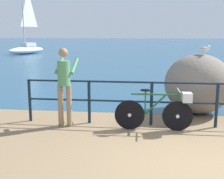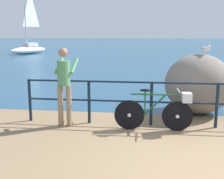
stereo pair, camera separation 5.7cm
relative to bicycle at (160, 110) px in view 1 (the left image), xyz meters
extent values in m
cube|color=#846B4C|center=(0.53, 18.18, -0.51)|extent=(120.00, 120.00, 0.10)
cube|color=navy|center=(0.53, 46.30, -0.46)|extent=(120.00, 90.00, 0.01)
cylinder|color=black|center=(-3.09, 0.35, 0.05)|extent=(0.07, 0.07, 1.02)
cylinder|color=black|center=(-1.64, 0.35, 0.05)|extent=(0.07, 0.07, 1.02)
cylinder|color=black|center=(-0.19, 0.35, 0.05)|extent=(0.07, 0.07, 1.02)
cylinder|color=black|center=(1.26, 0.35, 0.05)|extent=(0.07, 0.07, 1.02)
cylinder|color=black|center=(0.53, 0.35, 0.54)|extent=(7.24, 0.04, 0.04)
cylinder|color=black|center=(0.53, 0.35, 0.09)|extent=(7.24, 0.04, 0.04)
cylinder|color=black|center=(-0.67, -0.01, -0.13)|extent=(0.66, 0.05, 0.66)
cylinder|color=#B7BCC6|center=(-0.67, -0.01, -0.13)|extent=(0.08, 0.06, 0.08)
cylinder|color=black|center=(0.37, 0.01, -0.13)|extent=(0.66, 0.05, 0.66)
cylinder|color=#B7BCC6|center=(0.37, 0.01, -0.13)|extent=(0.08, 0.06, 0.08)
cylinder|color=#194C23|center=(-0.15, 0.00, 0.34)|extent=(0.99, 0.05, 0.04)
cylinder|color=#194C23|center=(-0.12, 0.00, 0.10)|extent=(0.50, 0.05, 0.50)
cylinder|color=#194C23|center=(-0.33, -0.01, 0.13)|extent=(0.03, 0.03, 0.53)
ellipsoid|color=black|center=(-0.33, -0.01, 0.43)|extent=(0.24, 0.10, 0.06)
cylinder|color=#194C23|center=(0.37, 0.01, 0.15)|extent=(0.03, 0.03, 0.57)
cylinder|color=#B7BCC6|center=(0.37, 0.01, 0.44)|extent=(0.04, 0.48, 0.03)
cube|color=#B7BCC6|center=(0.55, 0.01, 0.29)|extent=(0.20, 0.24, 0.20)
cylinder|color=#8C7251|center=(-2.24, 0.05, 0.01)|extent=(0.12, 0.12, 0.95)
ellipsoid|color=#513319|center=(-2.24, 0.11, -0.42)|extent=(0.11, 0.26, 0.08)
cylinder|color=#8C7251|center=(-2.04, 0.04, 0.01)|extent=(0.12, 0.12, 0.95)
ellipsoid|color=#513319|center=(-2.04, 0.10, -0.42)|extent=(0.11, 0.26, 0.08)
cylinder|color=#4C8C59|center=(-2.14, 0.05, 0.76)|extent=(0.28, 0.28, 0.55)
sphere|color=#9E7051|center=(-2.14, 0.05, 1.22)|extent=(0.20, 0.20, 0.20)
cylinder|color=#4C8C59|center=(-2.31, 0.29, 0.90)|extent=(0.10, 0.52, 0.34)
cylinder|color=#4C8C59|center=(-1.95, 0.28, 0.90)|extent=(0.10, 0.52, 0.34)
ellipsoid|color=slate|center=(1.04, 1.56, 0.32)|extent=(1.75, 1.75, 1.56)
cylinder|color=gold|center=(1.15, 1.51, 1.13)|extent=(0.01, 0.01, 0.06)
cylinder|color=gold|center=(1.12, 1.48, 1.13)|extent=(0.01, 0.01, 0.06)
ellipsoid|color=white|center=(1.14, 1.50, 1.22)|extent=(0.25, 0.27, 0.13)
ellipsoid|color=#9E9EA3|center=(1.12, 1.51, 1.25)|extent=(0.25, 0.26, 0.06)
sphere|color=white|center=(1.21, 1.41, 1.29)|extent=(0.08, 0.08, 0.08)
cone|color=gold|center=(1.25, 1.37, 1.29)|extent=(0.05, 0.05, 0.02)
ellipsoid|color=white|center=(-11.91, 21.46, -0.11)|extent=(2.92, 4.56, 0.70)
cube|color=silver|center=(-11.79, 21.73, 0.42)|extent=(1.24, 1.51, 0.36)
cylinder|color=#B2B2B7|center=(-11.98, 21.27, 2.34)|extent=(0.10, 0.10, 4.20)
pyramid|color=white|center=(-11.69, 21.96, 3.92)|extent=(0.68, 1.50, 3.57)
camera|label=1|loc=(-0.34, -6.27, 1.66)|focal=47.28mm
camera|label=2|loc=(-0.29, -6.26, 1.66)|focal=47.28mm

